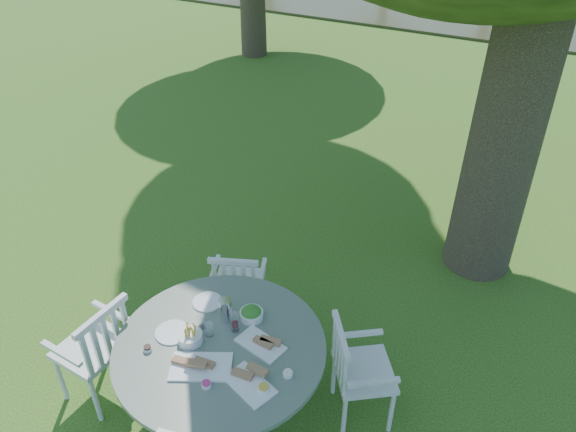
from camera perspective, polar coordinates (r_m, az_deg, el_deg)
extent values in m
plane|color=#1E430E|center=(5.61, -0.92, -8.19)|extent=(140.00, 140.00, 0.00)
cylinder|color=black|center=(4.73, -6.27, -19.14)|extent=(0.56, 0.56, 0.04)
cylinder|color=black|center=(4.44, -6.58, -16.32)|extent=(0.12, 0.12, 0.70)
cylinder|color=#5E6D5B|center=(4.15, -6.93, -13.10)|extent=(1.53, 1.53, 0.04)
cylinder|color=silver|center=(4.52, 10.45, -18.96)|extent=(0.04, 0.04, 0.45)
cylinder|color=silver|center=(4.75, 9.09, -15.15)|extent=(0.04, 0.04, 0.45)
cylinder|color=silver|center=(4.44, 5.74, -19.65)|extent=(0.04, 0.04, 0.45)
cylinder|color=silver|center=(4.68, 4.68, -15.72)|extent=(0.04, 0.04, 0.45)
cube|color=silver|center=(4.40, 7.74, -15.38)|extent=(0.60, 0.62, 0.04)
cube|color=silver|center=(4.20, 5.25, -13.90)|extent=(0.29, 0.40, 0.46)
cylinder|color=silver|center=(5.37, -2.57, -7.52)|extent=(0.03, 0.03, 0.42)
cylinder|color=silver|center=(5.43, -6.51, -7.21)|extent=(0.03, 0.03, 0.42)
cylinder|color=silver|center=(5.13, -3.11, -10.04)|extent=(0.03, 0.03, 0.42)
cylinder|color=silver|center=(5.19, -7.25, -9.68)|extent=(0.03, 0.03, 0.42)
cube|color=silver|center=(5.12, -4.99, -6.73)|extent=(0.54, 0.52, 0.04)
cube|color=silver|center=(4.86, -5.49, -6.46)|extent=(0.42, 0.19, 0.43)
cylinder|color=silver|center=(5.11, -18.40, -12.14)|extent=(0.04, 0.04, 0.48)
cylinder|color=silver|center=(4.96, -22.08, -15.02)|extent=(0.04, 0.04, 0.48)
cylinder|color=silver|center=(4.88, -15.23, -14.09)|extent=(0.04, 0.04, 0.48)
cylinder|color=silver|center=(4.73, -18.98, -17.22)|extent=(0.04, 0.04, 0.48)
cube|color=silver|center=(4.72, -19.28, -12.48)|extent=(0.49, 0.53, 0.04)
cube|color=silver|center=(4.43, -17.95, -11.70)|extent=(0.09, 0.50, 0.49)
cube|color=white|center=(4.02, -8.83, -14.89)|extent=(0.48, 0.41, 0.02)
cube|color=white|center=(3.89, -3.93, -16.72)|extent=(0.40, 0.32, 0.01)
cube|color=white|center=(4.11, -2.79, -12.88)|extent=(0.39, 0.27, 0.01)
cylinder|color=white|center=(4.27, -11.66, -11.51)|extent=(0.25, 0.25, 0.01)
cylinder|color=white|center=(4.46, -8.20, -8.63)|extent=(0.23, 0.23, 0.01)
cylinder|color=white|center=(4.17, -9.92, -12.08)|extent=(0.18, 0.18, 0.07)
cylinder|color=white|center=(4.29, -3.74, -9.98)|extent=(0.18, 0.18, 0.06)
cylinder|color=silver|center=(4.24, -6.36, -9.45)|extent=(0.10, 0.10, 0.20)
cylinder|color=white|center=(4.17, -5.43, -10.69)|extent=(0.06, 0.06, 0.17)
cylinder|color=white|center=(4.18, -8.02, -11.32)|extent=(0.06, 0.06, 0.11)
cylinder|color=white|center=(4.24, -8.86, -10.55)|extent=(0.07, 0.07, 0.12)
cylinder|color=white|center=(3.91, -8.30, -16.62)|extent=(0.07, 0.07, 0.03)
cylinder|color=white|center=(3.85, -2.50, -17.14)|extent=(0.08, 0.08, 0.03)
cylinder|color=white|center=(3.93, -0.01, -15.76)|extent=(0.07, 0.07, 0.03)
cylinder|color=white|center=(4.19, -14.07, -12.96)|extent=(0.06, 0.06, 0.03)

